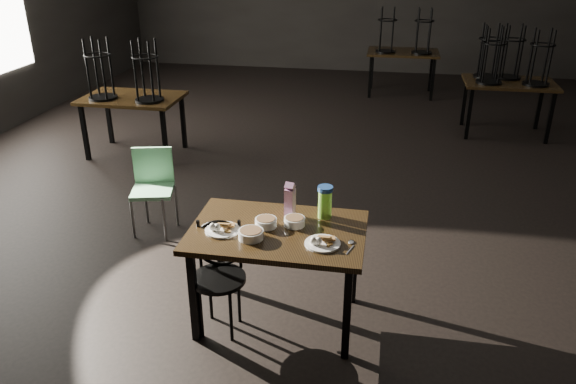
% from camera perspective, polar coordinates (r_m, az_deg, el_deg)
% --- Properties ---
extents(main_table, '(1.20, 0.80, 0.75)m').
position_cam_1_polar(main_table, '(3.88, -1.07, -4.84)').
color(main_table, black).
rests_on(main_table, ground).
extents(plate_left, '(0.24, 0.24, 0.08)m').
position_cam_1_polar(plate_left, '(3.84, -6.73, -3.68)').
color(plate_left, white).
rests_on(plate_left, main_table).
extents(plate_right, '(0.24, 0.24, 0.08)m').
position_cam_1_polar(plate_right, '(3.66, 3.50, -5.08)').
color(plate_right, white).
rests_on(plate_right, main_table).
extents(bowl_near, '(0.15, 0.15, 0.06)m').
position_cam_1_polar(bowl_near, '(3.87, -2.26, -3.09)').
color(bowl_near, white).
rests_on(bowl_near, main_table).
extents(bowl_far, '(0.15, 0.15, 0.06)m').
position_cam_1_polar(bowl_far, '(3.88, 0.66, -2.98)').
color(bowl_far, white).
rests_on(bowl_far, main_table).
extents(bowl_big, '(0.17, 0.17, 0.06)m').
position_cam_1_polar(bowl_big, '(3.73, -3.80, -4.28)').
color(bowl_big, white).
rests_on(bowl_big, main_table).
extents(juice_carton, '(0.08, 0.08, 0.26)m').
position_cam_1_polar(juice_carton, '(3.97, 0.20, -0.87)').
color(juice_carton, '#7F1766').
rests_on(juice_carton, main_table).
extents(water_bottle, '(0.12, 0.12, 0.24)m').
position_cam_1_polar(water_bottle, '(3.96, 3.78, -0.98)').
color(water_bottle, '#89DB40').
rests_on(water_bottle, main_table).
extents(spoon, '(0.05, 0.20, 0.01)m').
position_cam_1_polar(spoon, '(3.69, 6.42, -5.17)').
color(spoon, silver).
rests_on(spoon, main_table).
extents(bentwood_chair, '(0.40, 0.39, 0.80)m').
position_cam_1_polar(bentwood_chair, '(3.97, -7.00, -7.66)').
color(bentwood_chair, black).
rests_on(bentwood_chair, ground).
extents(school_chair, '(0.45, 0.45, 0.79)m').
position_cam_1_polar(school_chair, '(5.37, -13.55, 0.91)').
color(school_chair, '#7EC591').
rests_on(school_chair, ground).
extents(bg_table_left, '(1.20, 0.80, 1.48)m').
position_cam_1_polar(bg_table_left, '(7.27, -15.72, 9.25)').
color(bg_table_left, black).
rests_on(bg_table_left, ground).
extents(bg_table_right, '(1.20, 0.80, 1.48)m').
position_cam_1_polar(bg_table_right, '(8.36, 21.46, 10.77)').
color(bg_table_right, black).
rests_on(bg_table_right, ground).
extents(bg_table_far, '(1.20, 0.80, 1.48)m').
position_cam_1_polar(bg_table_far, '(10.06, 11.62, 13.80)').
color(bg_table_far, black).
rests_on(bg_table_far, ground).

